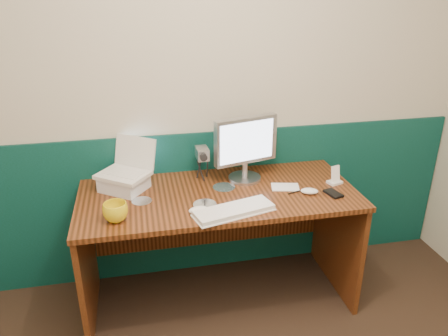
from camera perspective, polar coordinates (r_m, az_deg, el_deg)
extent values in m
cube|color=beige|center=(2.69, -3.46, 9.74)|extent=(3.50, 0.04, 2.50)
cube|color=#073326|center=(2.94, -3.07, -4.65)|extent=(3.48, 0.02, 1.00)
cube|color=#321909|center=(2.71, -0.66, -10.37)|extent=(1.60, 0.70, 0.75)
cube|color=silver|center=(2.61, -12.92, -1.93)|extent=(0.31, 0.30, 0.08)
cube|color=white|center=(2.31, 1.29, -5.63)|extent=(0.45, 0.24, 0.02)
ellipsoid|color=white|center=(2.55, 11.09, -2.98)|extent=(0.11, 0.09, 0.03)
ellipsoid|color=white|center=(2.31, -3.36, -5.48)|extent=(0.11, 0.08, 0.04)
imported|color=yellow|center=(2.29, -13.99, -5.59)|extent=(0.13, 0.13, 0.10)
cylinder|color=silver|center=(2.35, -2.52, -4.99)|extent=(0.13, 0.13, 0.03)
cylinder|color=silver|center=(2.48, -10.69, -4.24)|extent=(0.11, 0.11, 0.00)
cylinder|color=silver|center=(2.59, -0.01, -2.50)|extent=(0.13, 0.13, 0.00)
cylinder|color=black|center=(2.57, 9.54, -3.04)|extent=(0.12, 0.04, 0.01)
cube|color=silver|center=(2.61, 8.00, -2.48)|extent=(0.18, 0.14, 0.00)
cube|color=silver|center=(2.72, 14.24, -1.81)|extent=(0.10, 0.08, 0.02)
cube|color=white|center=(2.70, 14.36, -0.72)|extent=(0.06, 0.04, 0.10)
cube|color=black|center=(2.58, 14.08, -3.24)|extent=(0.09, 0.13, 0.01)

